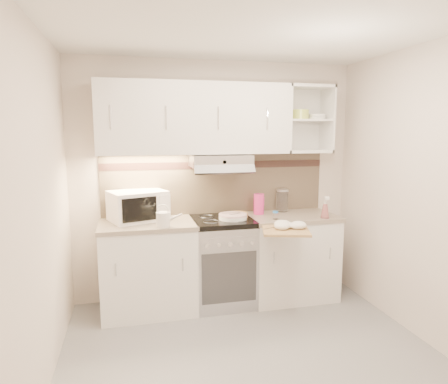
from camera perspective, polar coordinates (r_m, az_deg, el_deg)
The scene contains 17 objects.
ground at distance 3.40m, azimuth 4.39°, elevation -22.87°, with size 3.00×3.00×0.00m, color gray.
room_shell at distance 3.25m, azimuth 2.78°, elevation 6.04°, with size 3.04×2.84×2.52m.
base_cabinet_left at distance 4.08m, azimuth -10.72°, elevation -10.73°, with size 0.90×0.60×0.86m, color white.
worktop_left at distance 3.96m, azimuth -10.91°, elevation -4.56°, with size 0.92×0.62×0.04m, color gray.
base_cabinet_right at distance 4.40m, azimuth 9.44°, elevation -9.24°, with size 0.90×0.60×0.86m, color white.
worktop_right at distance 4.28m, azimuth 9.59°, elevation -3.50°, with size 0.92×0.62×0.04m, color gray.
electric_range at distance 4.17m, azimuth -0.23°, elevation -9.84°, with size 0.60×0.60×0.90m.
microwave at distance 4.03m, azimuth -12.22°, elevation -1.92°, with size 0.62×0.54×0.29m.
watering_can at distance 3.73m, azimuth -8.56°, elevation -3.81°, with size 0.25×0.14×0.21m.
plate_stack at distance 4.02m, azimuth 1.27°, elevation -3.52°, with size 0.28×0.28×0.06m.
bread_loaf at distance 4.11m, azimuth 2.03°, elevation -3.28°, with size 0.20×0.20×0.05m, color #B16B4F.
pink_pitcher at distance 4.26m, azimuth 5.00°, elevation -1.71°, with size 0.12×0.11×0.22m.
glass_jar at distance 4.43m, azimuth 8.33°, elevation -1.16°, with size 0.13×0.13×0.25m.
spice_jar at distance 4.04m, azimuth 7.35°, elevation -3.30°, with size 0.06×0.06×0.08m.
spray_bottle at distance 4.18m, azimuth 14.26°, elevation -2.37°, with size 0.09×0.09×0.24m.
cutting_board at distance 3.72m, azimuth 8.83°, elevation -5.50°, with size 0.42×0.38×0.02m, color tan.
dish_towel at distance 3.75m, azimuth 9.25°, elevation -4.58°, with size 0.29×0.24×0.08m, color white, non-canonical shape.
Camera 1 is at (-0.90, -2.75, 1.78)m, focal length 32.00 mm.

